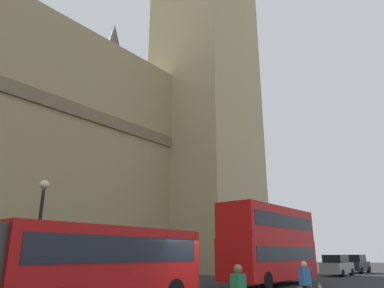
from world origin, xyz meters
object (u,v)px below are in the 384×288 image
(sedan_lead, at_px, (337,265))
(sedan_trailing, at_px, (356,264))
(pedestrian_by_kerb, at_px, (306,284))
(street_lamp, at_px, (39,228))
(traffic_cone_middle, at_px, (320,288))
(double_decker_bus, at_px, (270,242))

(sedan_lead, bearing_deg, sedan_trailing, 0.28)
(sedan_trailing, xyz_separation_m, pedestrian_by_kerb, (-28.54, -6.03, -0.00))
(sedan_trailing, bearing_deg, street_lamp, 172.68)
(sedan_lead, bearing_deg, traffic_cone_middle, -165.38)
(sedan_trailing, bearing_deg, double_decker_bus, -179.37)
(double_decker_bus, distance_m, sedan_lead, 13.54)
(double_decker_bus, xyz_separation_m, sedan_trailing, (19.70, 0.22, -1.79))
(sedan_lead, height_order, traffic_cone_middle, sedan_lead)
(sedan_lead, relative_size, traffic_cone_middle, 7.59)
(double_decker_bus, xyz_separation_m, traffic_cone_middle, (-2.75, -4.04, -2.43))
(double_decker_bus, distance_m, sedan_trailing, 19.78)
(sedan_trailing, bearing_deg, pedestrian_by_kerb, -168.07)
(sedan_lead, xyz_separation_m, sedan_trailing, (6.28, 0.03, 0.00))
(street_lamp, bearing_deg, sedan_lead, -9.06)
(street_lamp, bearing_deg, traffic_cone_middle, -38.00)
(sedan_trailing, height_order, pedestrian_by_kerb, sedan_trailing)
(double_decker_bus, distance_m, pedestrian_by_kerb, 10.73)
(double_decker_bus, xyz_separation_m, street_lamp, (-13.68, 4.50, 0.35))
(street_lamp, height_order, pedestrian_by_kerb, street_lamp)
(sedan_lead, relative_size, street_lamp, 0.83)
(traffic_cone_middle, distance_m, street_lamp, 14.15)
(sedan_trailing, relative_size, traffic_cone_middle, 7.59)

